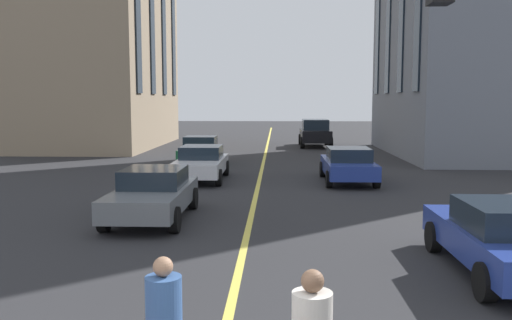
{
  "coord_description": "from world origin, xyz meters",
  "views": [
    {
      "loc": [
        -3.73,
        -0.72,
        3.2
      ],
      "look_at": [
        8.66,
        -0.23,
        1.84
      ],
      "focal_mm": 38.33,
      "sensor_mm": 36.0,
      "label": 1
    }
  ],
  "objects_px": {
    "car_white_near": "(201,163)",
    "car_black_parked_a": "(315,133)",
    "car_blue_oncoming": "(348,164)",
    "car_blue_parked_b": "(505,237)",
    "car_grey_far": "(153,193)",
    "car_green_mid": "(200,150)"
  },
  "relations": [
    {
      "from": "car_green_mid",
      "to": "car_blue_parked_b",
      "type": "xyz_separation_m",
      "value": [
        -17.11,
        -8.04,
        0.0
      ]
    },
    {
      "from": "car_blue_oncoming",
      "to": "car_white_near",
      "type": "distance_m",
      "value": 5.83
    },
    {
      "from": "car_black_parked_a",
      "to": "car_grey_far",
      "type": "bearing_deg",
      "value": 165.78
    },
    {
      "from": "car_blue_oncoming",
      "to": "car_green_mid",
      "type": "xyz_separation_m",
      "value": [
        5.78,
        6.62,
        -0.0
      ]
    },
    {
      "from": "car_grey_far",
      "to": "car_black_parked_a",
      "type": "relative_size",
      "value": 0.94
    },
    {
      "from": "car_blue_oncoming",
      "to": "car_white_near",
      "type": "bearing_deg",
      "value": 86.6
    },
    {
      "from": "car_blue_oncoming",
      "to": "car_green_mid",
      "type": "bearing_deg",
      "value": 48.88
    },
    {
      "from": "car_blue_oncoming",
      "to": "car_green_mid",
      "type": "relative_size",
      "value": 1.13
    },
    {
      "from": "car_grey_far",
      "to": "car_black_parked_a",
      "type": "xyz_separation_m",
      "value": [
        23.47,
        -5.94,
        0.27
      ]
    },
    {
      "from": "car_grey_far",
      "to": "car_blue_oncoming",
      "type": "bearing_deg",
      "value": -41.46
    },
    {
      "from": "car_grey_far",
      "to": "car_blue_parked_b",
      "type": "height_order",
      "value": "same"
    },
    {
      "from": "car_blue_parked_b",
      "to": "car_green_mid",
      "type": "bearing_deg",
      "value": 25.16
    },
    {
      "from": "car_black_parked_a",
      "to": "car_blue_oncoming",
      "type": "bearing_deg",
      "value": -179.44
    },
    {
      "from": "car_green_mid",
      "to": "car_blue_parked_b",
      "type": "bearing_deg",
      "value": -154.84
    },
    {
      "from": "car_blue_oncoming",
      "to": "car_white_near",
      "type": "xyz_separation_m",
      "value": [
        0.35,
        5.82,
        0.0
      ]
    },
    {
      "from": "car_blue_oncoming",
      "to": "car_blue_parked_b",
      "type": "relative_size",
      "value": 1.0
    },
    {
      "from": "car_white_near",
      "to": "car_blue_parked_b",
      "type": "xyz_separation_m",
      "value": [
        -11.68,
        -7.24,
        0.0
      ]
    },
    {
      "from": "car_white_near",
      "to": "car_green_mid",
      "type": "xyz_separation_m",
      "value": [
        5.44,
        0.8,
        -0.0
      ]
    },
    {
      "from": "car_grey_far",
      "to": "car_white_near",
      "type": "xyz_separation_m",
      "value": [
        7.26,
        -0.29,
        0.0
      ]
    },
    {
      "from": "car_blue_oncoming",
      "to": "car_blue_parked_b",
      "type": "height_order",
      "value": "same"
    },
    {
      "from": "car_white_near",
      "to": "car_black_parked_a",
      "type": "distance_m",
      "value": 17.17
    },
    {
      "from": "car_blue_parked_b",
      "to": "car_black_parked_a",
      "type": "distance_m",
      "value": 27.93
    }
  ]
}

